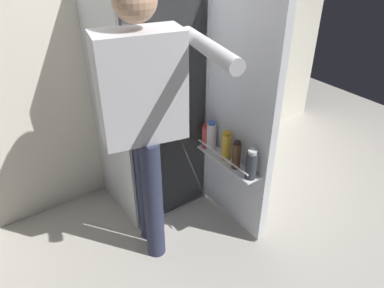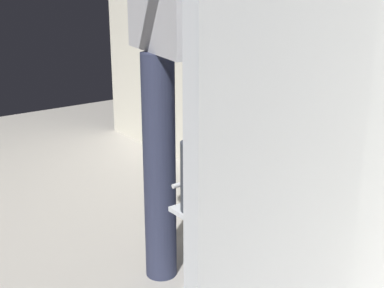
{
  "view_description": "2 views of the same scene",
  "coord_description": "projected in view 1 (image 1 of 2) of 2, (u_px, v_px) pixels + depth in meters",
  "views": [
    {
      "loc": [
        -1.11,
        -1.59,
        1.94
      ],
      "look_at": [
        0.0,
        -0.0,
        0.75
      ],
      "focal_mm": 34.25,
      "sensor_mm": 36.0,
      "label": 1
    },
    {
      "loc": [
        1.21,
        -1.02,
        1.11
      ],
      "look_at": [
        -0.06,
        -0.05,
        0.6
      ],
      "focal_mm": 49.12,
      "sensor_mm": 36.0,
      "label": 2
    }
  ],
  "objects": [
    {
      "name": "ground_plane",
      "position": [
        192.0,
        231.0,
        2.67
      ],
      "size": [
        6.28,
        6.28,
        0.0
      ],
      "primitive_type": "plane",
      "color": "#B7B2A8"
    },
    {
      "name": "kitchen_wall",
      "position": [
        122.0,
        33.0,
        2.64
      ],
      "size": [
        4.4,
        0.1,
        2.48
      ],
      "primitive_type": "cube",
      "color": "silver",
      "rests_on": "ground_plane"
    },
    {
      "name": "refrigerator",
      "position": [
        156.0,
        102.0,
        2.58
      ],
      "size": [
        0.68,
        1.19,
        1.68
      ],
      "color": "silver",
      "rests_on": "ground_plane"
    },
    {
      "name": "person",
      "position": [
        144.0,
        107.0,
        2.03
      ],
      "size": [
        0.58,
        0.85,
        1.73
      ],
      "color": "#2D334C",
      "rests_on": "ground_plane"
    }
  ]
}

